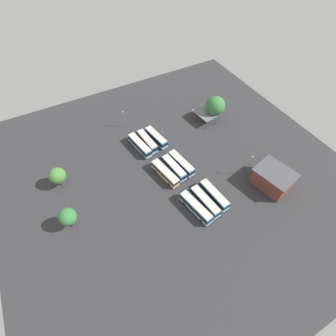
# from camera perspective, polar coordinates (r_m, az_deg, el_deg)

# --- Properties ---
(ground_plane) EXTENTS (109.28, 109.28, 0.00)m
(ground_plane) POSITION_cam_1_polar(r_m,az_deg,el_deg) (85.20, 1.20, -0.81)
(ground_plane) COLOR #333335
(bus_row0_slot0) EXTENTS (11.45, 3.63, 3.35)m
(bus_row0_slot0) POSITION_cam_1_polar(r_m,az_deg,el_deg) (78.84, 10.12, -5.89)
(bus_row0_slot0) COLOR teal
(bus_row0_slot0) RESTS_ON ground_plane
(bus_row0_slot1) EXTENTS (11.59, 3.79, 3.35)m
(bus_row0_slot1) POSITION_cam_1_polar(r_m,az_deg,el_deg) (77.13, 8.19, -7.38)
(bus_row0_slot1) COLOR teal
(bus_row0_slot1) RESTS_ON ground_plane
(bus_row0_slot2) EXTENTS (12.17, 4.68, 3.35)m
(bus_row0_slot2) POSITION_cam_1_polar(r_m,az_deg,el_deg) (75.77, 6.16, -8.66)
(bus_row0_slot2) COLOR teal
(bus_row0_slot2) RESTS_ON ground_plane
(bus_row1_slot0) EXTENTS (11.47, 4.20, 3.35)m
(bus_row1_slot0) POSITION_cam_1_polar(r_m,az_deg,el_deg) (85.28, 2.93, 1.05)
(bus_row1_slot0) COLOR teal
(bus_row1_slot0) RESTS_ON ground_plane
(bus_row1_slot1) EXTENTS (11.05, 3.82, 3.35)m
(bus_row1_slot1) POSITION_cam_1_polar(r_m,az_deg,el_deg) (83.91, 1.31, 0.02)
(bus_row1_slot1) COLOR teal
(bus_row1_slot1) RESTS_ON ground_plane
(bus_row1_slot2) EXTENTS (11.78, 4.60, 3.35)m
(bus_row1_slot2) POSITION_cam_1_polar(r_m,az_deg,el_deg) (82.53, -0.65, -1.15)
(bus_row1_slot2) COLOR silver
(bus_row1_slot2) RESTS_ON ground_plane
(bus_row2_slot0) EXTENTS (11.07, 4.22, 3.35)m
(bus_row2_slot0) POSITION_cam_1_polar(r_m,az_deg,el_deg) (93.71, -2.67, 6.76)
(bus_row2_slot0) COLOR teal
(bus_row2_slot0) RESTS_ON ground_plane
(bus_row2_slot1) EXTENTS (11.21, 3.45, 3.35)m
(bus_row2_slot1) POSITION_cam_1_polar(r_m,az_deg,el_deg) (92.47, -4.63, 5.89)
(bus_row2_slot1) COLOR teal
(bus_row2_slot1) RESTS_ON ground_plane
(bus_row2_slot2) EXTENTS (12.00, 4.35, 3.35)m
(bus_row2_slot2) POSITION_cam_1_polar(r_m,az_deg,el_deg) (91.31, -6.27, 5.00)
(bus_row2_slot2) COLOR teal
(bus_row2_slot2) RESTS_ON ground_plane
(depot_building) EXTENTS (13.08, 11.44, 6.19)m
(depot_building) POSITION_cam_1_polar(r_m,az_deg,el_deg) (85.93, 22.22, -2.14)
(depot_building) COLOR brown
(depot_building) RESTS_ON ground_plane
(maintenance_shelter) EXTENTS (9.68, 6.68, 3.52)m
(maintenance_shelter) POSITION_cam_1_polar(r_m,az_deg,el_deg) (102.33, 8.02, 11.86)
(maintenance_shelter) COLOR slate
(maintenance_shelter) RESTS_ON ground_plane
(lamp_post_far_corner) EXTENTS (0.56, 0.28, 7.44)m
(lamp_post_far_corner) POSITION_cam_1_polar(r_m,az_deg,el_deg) (99.13, -9.71, 10.72)
(lamp_post_far_corner) COLOR slate
(lamp_post_far_corner) RESTS_ON ground_plane
(lamp_post_near_entrance) EXTENTS (0.56, 0.28, 8.77)m
(lamp_post_near_entrance) POSITION_cam_1_polar(r_m,az_deg,el_deg) (84.71, 17.57, 0.66)
(lamp_post_near_entrance) COLOR slate
(lamp_post_near_entrance) RESTS_ON ground_plane
(tree_northwest) EXTENTS (4.87, 4.87, 7.75)m
(tree_northwest) POSITION_cam_1_polar(r_m,az_deg,el_deg) (74.76, -21.32, -10.03)
(tree_northwest) COLOR brown
(tree_northwest) RESTS_ON ground_plane
(tree_west_edge) EXTENTS (5.10, 5.10, 7.32)m
(tree_west_edge) POSITION_cam_1_polar(r_m,az_deg,el_deg) (85.04, -23.29, -1.57)
(tree_west_edge) COLOR brown
(tree_west_edge) RESTS_ON ground_plane
(tree_north_edge) EXTENTS (7.34, 7.34, 9.77)m
(tree_north_edge) POSITION_cam_1_polar(r_m,az_deg,el_deg) (102.13, 10.43, 13.37)
(tree_north_edge) COLOR brown
(tree_north_edge) RESTS_ON ground_plane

